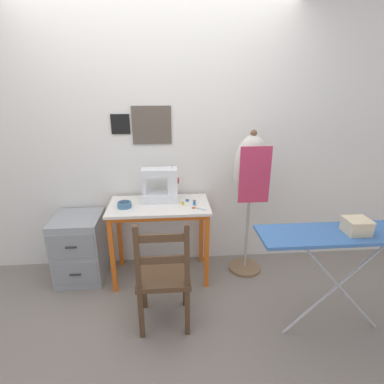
# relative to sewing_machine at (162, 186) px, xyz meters

# --- Properties ---
(ground_plane) EXTENTS (14.00, 14.00, 0.00)m
(ground_plane) POSITION_rel_sewing_machine_xyz_m (-0.03, -0.34, -0.91)
(ground_plane) COLOR gray
(wall_back) EXTENTS (10.00, 0.07, 2.55)m
(wall_back) POSITION_rel_sewing_machine_xyz_m (-0.03, 0.23, 0.37)
(wall_back) COLOR silver
(wall_back) RESTS_ON ground_plane
(sewing_table) EXTENTS (0.92, 0.51, 0.76)m
(sewing_table) POSITION_rel_sewing_machine_xyz_m (-0.03, -0.10, -0.27)
(sewing_table) COLOR silver
(sewing_table) RESTS_ON ground_plane
(sewing_machine) EXTENTS (0.34, 0.18, 0.34)m
(sewing_machine) POSITION_rel_sewing_machine_xyz_m (0.00, 0.00, 0.00)
(sewing_machine) COLOR white
(sewing_machine) RESTS_ON sewing_table
(fabric_bowl) EXTENTS (0.13, 0.13, 0.05)m
(fabric_bowl) POSITION_rel_sewing_machine_xyz_m (-0.34, -0.13, -0.12)
(fabric_bowl) COLOR teal
(fabric_bowl) RESTS_ON sewing_table
(scissors) EXTENTS (0.13, 0.10, 0.01)m
(scissors) POSITION_rel_sewing_machine_xyz_m (0.30, -0.22, -0.15)
(scissors) COLOR silver
(scissors) RESTS_ON sewing_table
(thread_spool_near_machine) EXTENTS (0.03, 0.03, 0.04)m
(thread_spool_near_machine) POSITION_rel_sewing_machine_xyz_m (0.18, -0.12, -0.13)
(thread_spool_near_machine) COLOR yellow
(thread_spool_near_machine) RESTS_ON sewing_table
(thread_spool_mid_table) EXTENTS (0.03, 0.03, 0.03)m
(thread_spool_mid_table) POSITION_rel_sewing_machine_xyz_m (0.23, -0.04, -0.13)
(thread_spool_mid_table) COLOR #2875C1
(thread_spool_mid_table) RESTS_ON sewing_table
(thread_spool_far_edge) EXTENTS (0.03, 0.03, 0.04)m
(thread_spool_far_edge) POSITION_rel_sewing_machine_xyz_m (0.29, -0.13, -0.13)
(thread_spool_far_edge) COLOR #2875C1
(thread_spool_far_edge) RESTS_ON sewing_table
(wooden_chair) EXTENTS (0.40, 0.38, 0.92)m
(wooden_chair) POSITION_rel_sewing_machine_xyz_m (0.00, -0.73, -0.48)
(wooden_chair) COLOR #513823
(wooden_chair) RESTS_ON ground_plane
(filing_cabinet) EXTENTS (0.43, 0.48, 0.64)m
(filing_cabinet) POSITION_rel_sewing_machine_xyz_m (-0.80, -0.04, -0.59)
(filing_cabinet) COLOR #93999E
(filing_cabinet) RESTS_ON ground_plane
(dress_form) EXTENTS (0.33, 0.32, 1.43)m
(dress_form) POSITION_rel_sewing_machine_xyz_m (0.82, -0.06, 0.10)
(dress_form) COLOR #846647
(dress_form) RESTS_ON ground_plane
(ironing_board) EXTENTS (1.24, 0.33, 0.85)m
(ironing_board) POSITION_rel_sewing_machine_xyz_m (1.28, -0.91, -0.11)
(ironing_board) COLOR #3D6BAD
(ironing_board) RESTS_ON ground_plane
(storage_box) EXTENTS (0.16, 0.15, 0.10)m
(storage_box) POSITION_rel_sewing_machine_xyz_m (1.31, -0.93, -0.01)
(storage_box) COLOR beige
(storage_box) RESTS_ON ironing_board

